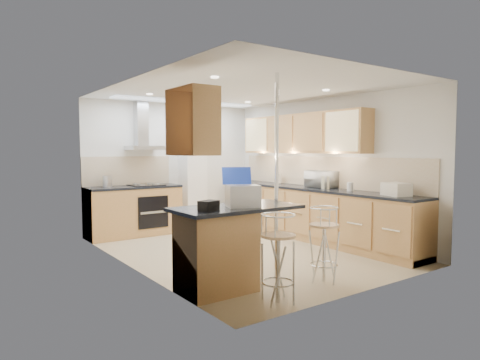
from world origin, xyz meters
TOP-DOWN VIEW (x-y plane):
  - ground at (0.00, 0.00)m, footprint 4.80×4.80m
  - room_shell at (0.32, 0.38)m, footprint 3.64×4.84m
  - right_counter at (1.50, 0.00)m, footprint 0.63×4.40m
  - back_counter at (-0.95, 2.10)m, footprint 1.70×0.63m
  - peninsula at (-1.12, -1.45)m, footprint 1.47×0.72m
  - microwave at (1.63, -0.15)m, footprint 0.37×0.54m
  - laptop at (-1.09, -1.53)m, footprint 0.43×0.38m
  - bag at (-1.57, -1.58)m, footprint 0.23×0.20m
  - bar_stool_near at (-1.06, -2.10)m, footprint 0.41×0.41m
  - bar_stool_end at (-0.14, -1.88)m, footprint 0.50×0.50m
  - jar_a at (1.65, 1.06)m, footprint 0.15×0.15m
  - jar_b at (1.65, 1.06)m, footprint 0.12×0.12m
  - jar_c at (1.50, -0.35)m, footprint 0.18×0.18m
  - jar_d at (1.52, -0.87)m, footprint 0.11×0.11m
  - bread_bin at (1.51, -1.72)m, footprint 0.36×0.41m
  - kettle at (-1.40, 2.19)m, footprint 0.16×0.16m

SIDE VIEW (x-z plane):
  - ground at x=0.00m, z-range 0.00..0.00m
  - bar_stool_end at x=-0.14m, z-range 0.00..0.91m
  - back_counter at x=-0.95m, z-range 0.00..0.92m
  - right_counter at x=1.50m, z-range 0.00..0.92m
  - bar_stool_near at x=-1.06m, z-range 0.00..0.93m
  - peninsula at x=-1.12m, z-range 0.01..0.95m
  - jar_b at x=1.65m, z-range 0.92..1.06m
  - jar_d at x=1.52m, z-range 0.92..1.06m
  - bag at x=-1.57m, z-range 0.94..1.05m
  - bread_bin at x=1.51m, z-range 0.92..1.11m
  - jar_a at x=1.65m, z-range 0.92..1.11m
  - kettle at x=-1.40m, z-range 0.92..1.12m
  - jar_c at x=1.50m, z-range 0.92..1.13m
  - laptop at x=-1.09m, z-range 0.94..1.18m
  - microwave at x=1.63m, z-range 0.92..1.22m
  - room_shell at x=0.32m, z-range 0.29..2.80m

